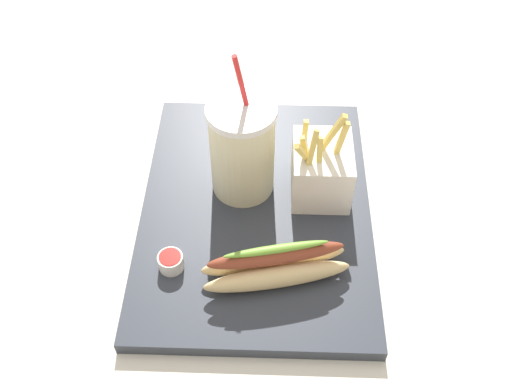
% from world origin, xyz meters
% --- Properties ---
extents(ground_plane, '(2.40, 2.40, 0.02)m').
position_xyz_m(ground_plane, '(0.00, 0.00, -0.01)').
color(ground_plane, silver).
extents(food_tray, '(0.44, 0.32, 0.02)m').
position_xyz_m(food_tray, '(0.00, 0.00, 0.01)').
color(food_tray, '#2D333D').
rests_on(food_tray, ground_plane).
extents(soda_cup, '(0.09, 0.09, 0.22)m').
position_xyz_m(soda_cup, '(0.04, 0.02, 0.09)').
color(soda_cup, beige).
rests_on(soda_cup, food_tray).
extents(fries_basket, '(0.10, 0.08, 0.15)m').
position_xyz_m(fries_basket, '(0.03, -0.09, 0.06)').
color(fries_basket, white).
rests_on(fries_basket, food_tray).
extents(hot_dog_1, '(0.09, 0.19, 0.06)m').
position_xyz_m(hot_dog_1, '(-0.12, -0.03, 0.05)').
color(hot_dog_1, '#E5C689').
rests_on(hot_dog_1, food_tray).
extents(ketchup_cup_1, '(0.04, 0.04, 0.02)m').
position_xyz_m(ketchup_cup_1, '(0.13, -0.07, 0.03)').
color(ketchup_cup_1, white).
rests_on(ketchup_cup_1, food_tray).
extents(ketchup_cup_2, '(0.03, 0.03, 0.02)m').
position_xyz_m(ketchup_cup_2, '(-0.11, 0.11, 0.03)').
color(ketchup_cup_2, white).
rests_on(ketchup_cup_2, food_tray).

